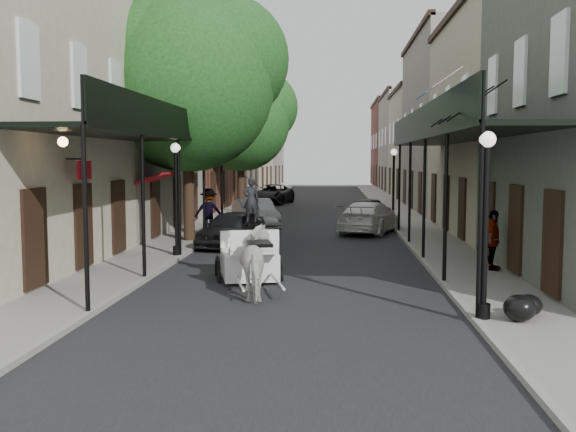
% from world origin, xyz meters
% --- Properties ---
extents(ground, '(140.00, 140.00, 0.00)m').
position_xyz_m(ground, '(0.00, 0.00, 0.00)').
color(ground, gray).
rests_on(ground, ground).
extents(road, '(8.00, 90.00, 0.01)m').
position_xyz_m(road, '(0.00, 20.00, 0.01)').
color(road, black).
rests_on(road, ground).
extents(sidewalk_left, '(2.20, 90.00, 0.12)m').
position_xyz_m(sidewalk_left, '(-5.00, 20.00, 0.06)').
color(sidewalk_left, gray).
rests_on(sidewalk_left, ground).
extents(sidewalk_right, '(2.20, 90.00, 0.12)m').
position_xyz_m(sidewalk_right, '(5.00, 20.00, 0.06)').
color(sidewalk_right, gray).
rests_on(sidewalk_right, ground).
extents(building_row_left, '(5.00, 80.00, 10.50)m').
position_xyz_m(building_row_left, '(-8.60, 30.00, 5.25)').
color(building_row_left, '#B9B394').
rests_on(building_row_left, ground).
extents(building_row_right, '(5.00, 80.00, 10.50)m').
position_xyz_m(building_row_right, '(8.60, 30.00, 5.25)').
color(building_row_right, gray).
rests_on(building_row_right, ground).
extents(gallery_left, '(2.20, 18.05, 4.88)m').
position_xyz_m(gallery_left, '(-4.79, 6.98, 4.05)').
color(gallery_left, black).
rests_on(gallery_left, sidewalk_left).
extents(gallery_right, '(2.20, 18.05, 4.88)m').
position_xyz_m(gallery_right, '(4.79, 6.98, 4.05)').
color(gallery_right, black).
rests_on(gallery_right, sidewalk_right).
extents(tree_near, '(7.31, 6.80, 9.63)m').
position_xyz_m(tree_near, '(-4.20, 10.18, 6.49)').
color(tree_near, '#382619').
rests_on(tree_near, sidewalk_left).
extents(tree_far, '(6.45, 6.00, 8.61)m').
position_xyz_m(tree_far, '(-4.25, 24.18, 5.84)').
color(tree_far, '#382619').
rests_on(tree_far, sidewalk_left).
extents(lamppost_right_near, '(0.32, 0.32, 3.71)m').
position_xyz_m(lamppost_right_near, '(4.10, -2.00, 2.05)').
color(lamppost_right_near, black).
rests_on(lamppost_right_near, sidewalk_right).
extents(lamppost_left, '(0.32, 0.32, 3.71)m').
position_xyz_m(lamppost_left, '(-4.10, 6.00, 2.05)').
color(lamppost_left, black).
rests_on(lamppost_left, sidewalk_left).
extents(lamppost_right_far, '(0.32, 0.32, 3.71)m').
position_xyz_m(lamppost_right_far, '(4.10, 18.00, 2.05)').
color(lamppost_right_far, black).
rests_on(lamppost_right_far, sidewalk_right).
extents(horse, '(1.37, 2.16, 1.69)m').
position_xyz_m(horse, '(-0.65, 0.19, 0.84)').
color(horse, silver).
rests_on(horse, ground).
extents(carriage, '(2.10, 2.76, 2.83)m').
position_xyz_m(carriage, '(-1.29, 2.74, 1.10)').
color(carriage, black).
rests_on(carriage, ground).
extents(pedestrian_walking, '(0.90, 0.74, 1.68)m').
position_xyz_m(pedestrian_walking, '(-2.17, 11.88, 0.84)').
color(pedestrian_walking, beige).
rests_on(pedestrian_walking, ground).
extents(pedestrian_sidewalk_left, '(1.32, 0.84, 1.95)m').
position_xyz_m(pedestrian_sidewalk_left, '(-4.20, 11.93, 1.10)').
color(pedestrian_sidewalk_left, gray).
rests_on(pedestrian_sidewalk_left, sidewalk_left).
extents(pedestrian_sidewalk_right, '(0.79, 1.09, 1.72)m').
position_xyz_m(pedestrian_sidewalk_right, '(5.66, 3.76, 0.98)').
color(pedestrian_sidewalk_right, gray).
rests_on(pedestrian_sidewalk_right, sidewalk_right).
extents(car_left_near, '(2.49, 4.31, 1.38)m').
position_xyz_m(car_left_near, '(-2.74, 9.00, 0.69)').
color(car_left_near, black).
rests_on(car_left_near, ground).
extents(car_left_mid, '(2.87, 4.64, 1.44)m').
position_xyz_m(car_left_mid, '(-2.60, 15.02, 0.72)').
color(car_left_mid, '#A0A1A5').
rests_on(car_left_mid, ground).
extents(car_left_far, '(3.22, 5.59, 1.47)m').
position_xyz_m(car_left_far, '(-3.53, 32.63, 0.73)').
color(car_left_far, black).
rests_on(car_left_far, ground).
extents(car_right_near, '(3.39, 5.23, 1.41)m').
position_xyz_m(car_right_near, '(2.70, 14.00, 0.71)').
color(car_right_near, silver).
rests_on(car_right_near, ground).
extents(car_right_far, '(2.89, 4.09, 1.29)m').
position_xyz_m(car_right_far, '(2.97, 19.53, 0.65)').
color(car_right_far, black).
rests_on(car_right_far, ground).
extents(trash_bags, '(0.89, 1.04, 0.53)m').
position_xyz_m(trash_bags, '(4.87, -2.03, 0.37)').
color(trash_bags, black).
rests_on(trash_bags, sidewalk_right).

